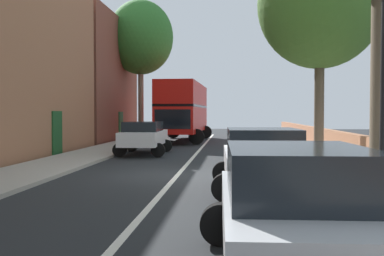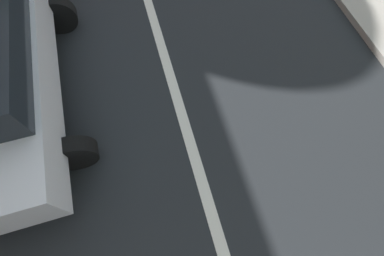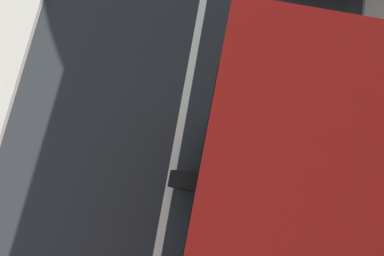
% 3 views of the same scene
% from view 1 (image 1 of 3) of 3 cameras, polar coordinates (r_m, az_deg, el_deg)
% --- Properties ---
extents(ground_plane, '(84.00, 84.00, 0.00)m').
position_cam_1_polar(ground_plane, '(14.40, -1.86, -6.07)').
color(ground_plane, black).
extents(road_centre_line, '(0.16, 54.00, 0.01)m').
position_cam_1_polar(road_centre_line, '(14.40, -1.86, -6.06)').
color(road_centre_line, silver).
rests_on(road_centre_line, ground).
extents(sidewalk_left, '(2.60, 60.00, 0.12)m').
position_cam_1_polar(sidewalk_left, '(15.76, -19.92, -5.27)').
color(sidewalk_left, '#9E998E').
rests_on(sidewalk_left, ground).
extents(sidewalk_right, '(2.60, 60.00, 0.12)m').
position_cam_1_polar(sidewalk_right, '(14.63, 17.66, -5.80)').
color(sidewalk_right, '#9E998E').
rests_on(sidewalk_right, ground).
extents(boundary_wall_right, '(0.36, 54.00, 1.20)m').
position_cam_1_polar(boundary_wall_right, '(14.98, 23.49, -3.61)').
color(boundary_wall_right, '#9E6647').
rests_on(boundary_wall_right, ground).
extents(double_decker_bus, '(3.72, 10.14, 4.06)m').
position_cam_1_polar(double_decker_bus, '(31.56, -1.10, 2.57)').
color(double_decker_bus, '#B5120D').
rests_on(double_decker_bus, ground).
extents(parked_car_white_left_0, '(2.46, 4.40, 1.60)m').
position_cam_1_polar(parked_car_white_left_0, '(21.53, -6.21, -0.96)').
color(parked_car_white_left_0, silver).
rests_on(parked_car_white_left_0, ground).
extents(parked_car_white_right_2, '(2.62, 4.08, 1.62)m').
position_cam_1_polar(parked_car_white_right_2, '(11.26, 9.00, -3.61)').
color(parked_car_white_right_2, silver).
rests_on(parked_car_white_right_2, ground).
extents(parked_car_silver_right_3, '(2.47, 4.16, 1.62)m').
position_cam_1_polar(parked_car_silver_right_3, '(5.51, 13.10, -9.52)').
color(parked_car_silver_right_3, '#B7BABF').
rests_on(parked_car_silver_right_3, ground).
extents(street_tree_right_3, '(4.79, 4.79, 8.62)m').
position_cam_1_polar(street_tree_right_3, '(18.32, 16.18, 15.12)').
color(street_tree_right_3, brown).
rests_on(street_tree_right_3, sidewalk_right).
extents(street_tree_left_4, '(5.02, 5.02, 10.56)m').
position_cam_1_polar(street_tree_left_4, '(34.93, -6.64, 11.47)').
color(street_tree_left_4, '#7A6B56').
rests_on(street_tree_left_4, sidewalk_left).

